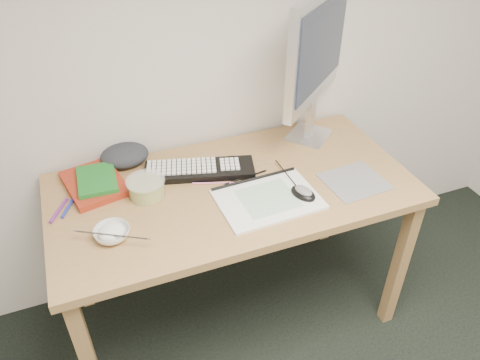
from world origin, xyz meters
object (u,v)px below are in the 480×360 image
Objects in this scene: desk at (233,203)px; rice_bowl at (112,234)px; keyboard at (200,170)px; monitor at (317,51)px; sketchpad at (268,199)px.

desk is 11.57× the size of rice_bowl.
monitor is (0.54, 0.09, 0.38)m from keyboard.
keyboard is 0.67m from monitor.
sketchpad is 3.06× the size of rice_bowl.
monitor is at bearing 42.52° from sketchpad.
rice_bowl is (-0.93, -0.35, -0.38)m from monitor.
rice_bowl is (-0.57, 0.01, 0.01)m from sketchpad.
desk is at bearing 166.42° from monitor.
rice_bowl is at bearing 160.31° from monitor.
sketchpad is at bearing -175.59° from monitor.
rice_bowl reaches higher than desk.
keyboard reaches higher than sketchpad.
monitor reaches higher than sketchpad.
monitor reaches higher than desk.
sketchpad is at bearing -0.58° from rice_bowl.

